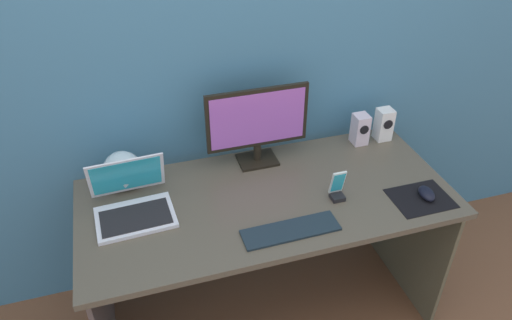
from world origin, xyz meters
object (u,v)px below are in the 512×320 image
Objects in this scene: speaker_right at (384,124)px; phone_in_dock at (337,189)px; laptop at (132,203)px; monitor at (257,123)px; speaker_near_monitor at (360,129)px; fishbowl at (123,170)px; keyboard_external at (291,230)px; mouse at (427,193)px.

speaker_right is 1.19× the size of phone_in_dock.
phone_in_dock is (0.83, -0.16, 0.00)m from laptop.
monitor reaches higher than speaker_near_monitor.
monitor is 1.45× the size of laptop.
speaker_near_monitor is 0.91× the size of fishbowl.
speaker_right is at bearing 35.78° from keyboard_external.
speaker_near_monitor is 1.12× the size of phone_in_dock.
laptop is (-1.25, -0.20, -0.04)m from speaker_right.
mouse is (-0.05, -0.47, -0.06)m from speaker_right.
laptop reaches higher than mouse.
phone_in_dock is (-0.42, -0.36, -0.03)m from speaker_right.
phone_in_dock is at bearing -55.98° from monitor.
phone_in_dock reaches higher than mouse.
mouse is at bearing -37.53° from monitor.
keyboard_external is at bearing -152.35° from phone_in_dock.
keyboard_external is 2.80× the size of phone_in_dock.
speaker_near_monitor is 0.47m from phone_in_dock.
monitor is at bearing -179.23° from speaker_near_monitor.
keyboard_external is 0.29m from phone_in_dock.
fishbowl is 0.92m from phone_in_dock.
speaker_right reaches higher than mouse.
speaker_right reaches higher than phone_in_dock.
phone_in_dock is at bearing -138.78° from speaker_right.
fishbowl is 1.30m from mouse.
laptop reaches higher than speaker_near_monitor.
fishbowl reaches higher than phone_in_dock.
laptop reaches higher than speaker_right.
laptop is (-1.12, -0.20, -0.03)m from speaker_near_monitor.
laptop is at bearing 168.98° from phone_in_dock.
keyboard_external is at bearing -143.45° from speaker_right.
fishbowl is 1.22× the size of phone_in_dock.
speaker_near_monitor is at bearing 41.75° from keyboard_external.
speaker_near_monitor is at bearing -180.00° from speaker_right.
fishbowl is at bearing -179.46° from speaker_right.
phone_in_dock is at bearing 171.36° from mouse.
mouse is 0.38m from phone_in_dock.
phone_in_dock is (0.24, -0.36, -0.16)m from monitor.
monitor is 0.54m from speaker_near_monitor.
laptop is 3.24× the size of mouse.
monitor reaches higher than mouse.
mouse is at bearing -12.73° from laptop.
keyboard_external is 3.87× the size of mouse.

